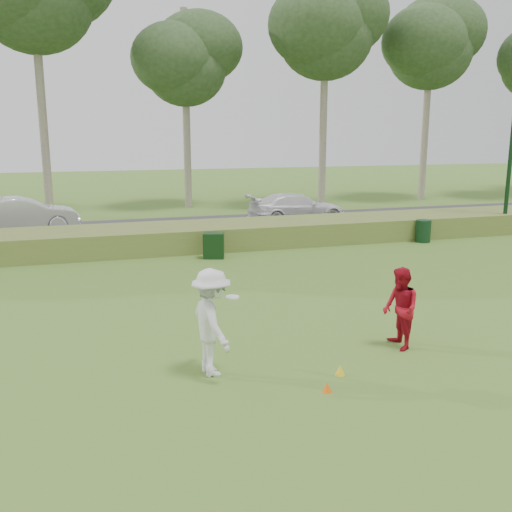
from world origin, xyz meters
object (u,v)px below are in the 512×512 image
object	(u,v)px
car_mid	(23,215)
trash_bin	(423,231)
cone_yellow	(340,370)
car_right	(297,208)
player_white	(212,322)
cone_orange	(327,387)
utility_cabinet	(214,246)
player_red	(400,309)

from	to	relation	value
car_mid	trash_bin	bearing A→B (deg)	-123.14
cone_yellow	car_right	distance (m)	18.43
player_white	cone_yellow	distance (m)	2.60
cone_orange	cone_yellow	bearing A→B (deg)	48.09
cone_orange	cone_yellow	world-z (taller)	cone_yellow
car_right	player_white	bearing A→B (deg)	152.67
cone_yellow	car_mid	distance (m)	19.68
cone_yellow	trash_bin	size ratio (longest dim) A/B	0.22
trash_bin	car_mid	xyz separation A→B (m)	(-16.16, 7.18, 0.39)
player_white	trash_bin	size ratio (longest dim) A/B	2.21
trash_bin	car_mid	distance (m)	17.69
cone_orange	trash_bin	distance (m)	15.24
utility_cabinet	car_right	size ratio (longest dim) A/B	0.19
cone_yellow	utility_cabinet	bearing A→B (deg)	89.87
cone_yellow	trash_bin	bearing A→B (deg)	50.81
cone_orange	cone_yellow	size ratio (longest dim) A/B	0.92
player_white	cone_orange	size ratio (longest dim) A/B	10.83
car_right	player_red	bearing A→B (deg)	164.98
cone_orange	trash_bin	bearing A→B (deg)	50.67
player_white	trash_bin	world-z (taller)	player_white
utility_cabinet	trash_bin	xyz separation A→B (m)	(9.10, 0.48, 0.00)
player_red	cone_orange	bearing A→B (deg)	-51.57
cone_orange	car_mid	bearing A→B (deg)	108.92
player_white	car_right	bearing A→B (deg)	-34.09
utility_cabinet	car_mid	world-z (taller)	car_mid
utility_cabinet	player_white	bearing A→B (deg)	-85.46
player_white	cone_orange	xyz separation A→B (m)	(1.77, -1.38, -0.93)
player_red	car_mid	bearing A→B (deg)	-147.48
cone_yellow	utility_cabinet	world-z (taller)	utility_cabinet
player_red	cone_orange	distance (m)	2.89
cone_yellow	trash_bin	world-z (taller)	trash_bin
player_red	utility_cabinet	size ratio (longest dim) A/B	1.88
trash_bin	cone_orange	bearing A→B (deg)	-129.33
cone_orange	player_white	bearing A→B (deg)	141.93
player_white	player_red	bearing A→B (deg)	-96.21
cone_orange	trash_bin	world-z (taller)	trash_bin
player_red	trash_bin	bearing A→B (deg)	150.21
player_red	cone_yellow	xyz separation A→B (m)	(-1.81, -0.91, -0.77)
player_red	cone_yellow	distance (m)	2.16
car_mid	car_right	distance (m)	12.95
car_right	trash_bin	bearing A→B (deg)	-153.79
trash_bin	player_red	bearing A→B (deg)	-125.45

